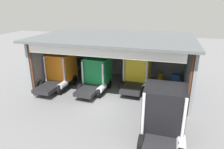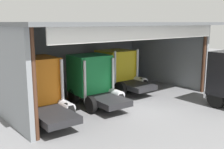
{
  "view_description": "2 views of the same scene",
  "coord_description": "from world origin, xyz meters",
  "px_view_note": "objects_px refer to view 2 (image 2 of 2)",
  "views": [
    {
      "loc": [
        5.06,
        -14.95,
        8.47
      ],
      "look_at": [
        0.0,
        2.99,
        1.83
      ],
      "focal_mm": 32.64,
      "sensor_mm": 36.0,
      "label": 1
    },
    {
      "loc": [
        -11.41,
        -10.99,
        5.4
      ],
      "look_at": [
        0.0,
        2.99,
        1.83
      ],
      "focal_mm": 42.26,
      "sensor_mm": 36.0,
      "label": 2
    }
  ],
  "objects_px": {
    "truck_orange_yard_outside": "(37,87)",
    "truck_green_center_bay": "(92,79)",
    "truck_yellow_center_right_bay": "(118,69)",
    "oil_drum": "(117,76)",
    "tool_cart": "(133,74)"
  },
  "relations": [
    {
      "from": "tool_cart",
      "to": "oil_drum",
      "type": "bearing_deg",
      "value": 163.53
    },
    {
      "from": "truck_yellow_center_right_bay",
      "to": "oil_drum",
      "type": "relative_size",
      "value": 5.9
    },
    {
      "from": "tool_cart",
      "to": "truck_green_center_bay",
      "type": "bearing_deg",
      "value": -152.1
    },
    {
      "from": "truck_green_center_bay",
      "to": "tool_cart",
      "type": "xyz_separation_m",
      "value": [
        7.73,
        4.09,
        -1.21
      ]
    },
    {
      "from": "truck_orange_yard_outside",
      "to": "truck_green_center_bay",
      "type": "xyz_separation_m",
      "value": [
        3.93,
        0.21,
        -0.11
      ]
    },
    {
      "from": "truck_green_center_bay",
      "to": "oil_drum",
      "type": "height_order",
      "value": "truck_green_center_bay"
    },
    {
      "from": "truck_green_center_bay",
      "to": "truck_yellow_center_right_bay",
      "type": "bearing_deg",
      "value": 28.78
    },
    {
      "from": "truck_yellow_center_right_bay",
      "to": "oil_drum",
      "type": "height_order",
      "value": "truck_yellow_center_right_bay"
    },
    {
      "from": "truck_orange_yard_outside",
      "to": "oil_drum",
      "type": "height_order",
      "value": "truck_orange_yard_outside"
    },
    {
      "from": "truck_orange_yard_outside",
      "to": "truck_green_center_bay",
      "type": "bearing_deg",
      "value": 5.8
    },
    {
      "from": "truck_yellow_center_right_bay",
      "to": "oil_drum",
      "type": "xyz_separation_m",
      "value": [
        2.3,
        2.85,
        -1.27
      ]
    },
    {
      "from": "oil_drum",
      "to": "tool_cart",
      "type": "xyz_separation_m",
      "value": [
        1.66,
        -0.49,
        0.06
      ]
    },
    {
      "from": "truck_orange_yard_outside",
      "to": "tool_cart",
      "type": "bearing_deg",
      "value": 22.97
    },
    {
      "from": "truck_orange_yard_outside",
      "to": "truck_green_center_bay",
      "type": "distance_m",
      "value": 3.94
    },
    {
      "from": "truck_green_center_bay",
      "to": "oil_drum",
      "type": "distance_m",
      "value": 7.71
    }
  ]
}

